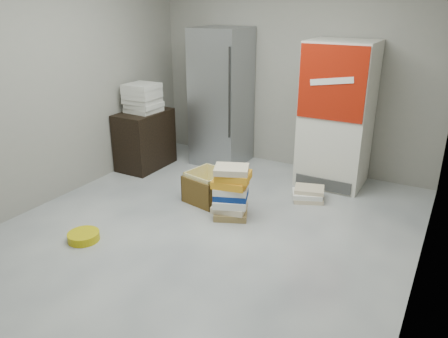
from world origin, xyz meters
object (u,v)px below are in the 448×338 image
steel_fridge (222,98)px  phonebook_stack_main (231,192)px  coke_cooler (337,115)px  wood_shelf (145,140)px  cardboard_box (208,189)px

steel_fridge → phonebook_stack_main: size_ratio=3.21×
coke_cooler → phonebook_stack_main: (-0.68, -1.50, -0.61)m
steel_fridge → wood_shelf: steel_fridge is taller
steel_fridge → cardboard_box: steel_fridge is taller
steel_fridge → phonebook_stack_main: bearing=-57.2°
steel_fridge → phonebook_stack_main: (0.97, -1.51, -0.65)m
wood_shelf → steel_fridge: bearing=41.3°
cardboard_box → steel_fridge: bearing=124.6°
steel_fridge → phonebook_stack_main: steel_fridge is taller
steel_fridge → coke_cooler: bearing=-0.2°
steel_fridge → wood_shelf: bearing=-138.7°
steel_fridge → coke_cooler: size_ratio=1.06×
steel_fridge → cardboard_box: size_ratio=3.55×
coke_cooler → phonebook_stack_main: bearing=-114.2°
coke_cooler → wood_shelf: 2.63m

